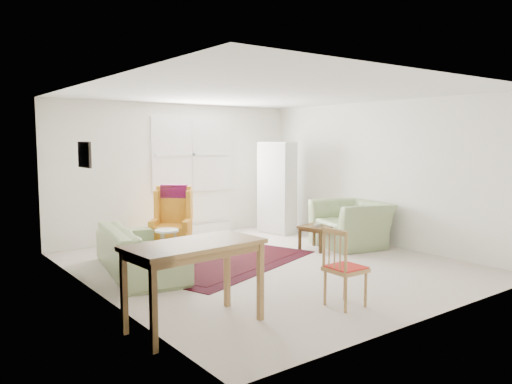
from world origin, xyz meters
TOP-DOWN VIEW (x-y plane):
  - room at (0.02, 0.21)m, footprint 5.04×5.54m
  - rug at (-0.48, 0.55)m, footprint 3.18×2.58m
  - sofa at (-1.69, 0.74)m, footprint 1.23×2.28m
  - armchair at (1.94, 0.16)m, footprint 1.28×1.39m
  - wingback_chair at (-0.69, 1.73)m, footprint 0.89×0.90m
  - coffee_table at (1.28, 0.30)m, footprint 0.59×0.59m
  - stool at (-1.08, 1.12)m, footprint 0.45×0.45m
  - cabinet at (1.69, 1.87)m, footprint 0.52×0.78m
  - desk at (-2.10, -1.51)m, footprint 1.37×0.76m
  - desk_chair at (-0.46, -1.96)m, footprint 0.39×0.39m

SIDE VIEW (x-z plane):
  - rug at x=-0.48m, z-range 0.00..0.03m
  - coffee_table at x=1.28m, z-range 0.00..0.41m
  - stool at x=-1.08m, z-range 0.00..0.48m
  - desk at x=-2.10m, z-range 0.00..0.84m
  - sofa at x=-1.69m, z-range 0.00..0.87m
  - desk_chair at x=-0.46m, z-range 0.00..0.88m
  - armchair at x=1.94m, z-range 0.00..0.93m
  - wingback_chair at x=-0.69m, z-range 0.00..1.08m
  - cabinet at x=1.69m, z-range 0.00..1.79m
  - room at x=0.02m, z-range 0.00..2.51m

